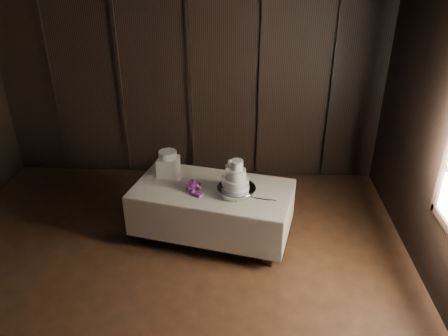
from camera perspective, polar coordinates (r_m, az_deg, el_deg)
room at (r=3.82m, az=-10.89°, el=-5.40°), size 6.08×7.08×3.08m
display_table at (r=5.71m, az=-1.51°, el=-5.59°), size 2.17×1.45×0.76m
cake_stand at (r=5.39m, az=1.62°, el=-2.95°), size 0.62×0.62×0.09m
wedding_cake at (r=5.28m, az=1.35°, el=-1.25°), size 0.34×0.31×0.37m
bouquet at (r=5.47m, az=-4.01°, el=-2.37°), size 0.42×0.45×0.17m
box_pedestal at (r=5.82m, az=-7.26°, el=0.20°), size 0.28×0.28×0.25m
small_cake at (r=5.75m, az=-7.36°, el=1.73°), size 0.28×0.28×0.10m
cake_knife at (r=5.32m, az=4.40°, el=-3.99°), size 0.37×0.11×0.01m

